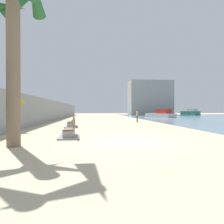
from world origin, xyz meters
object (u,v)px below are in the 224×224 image
boat_far_left (161,114)px  palm_tree (12,23)px  person_walking (137,115)px  pedestrian_sign (19,110)px  boat_far_right (190,113)px  bench_near (70,133)px  bench_far (72,124)px

boat_far_left → palm_tree: bearing=-119.3°
person_walking → pedestrian_sign: 13.70m
boat_far_right → bench_near: bearing=-124.2°
person_walking → boat_far_right: bearing=53.6°
boat_far_right → person_walking: bearing=-126.4°
palm_tree → bench_near: bearing=51.6°
palm_tree → boat_far_left: 34.41m
bench_far → boat_far_right: 45.82m
pedestrian_sign → boat_far_left: bearing=52.3°
palm_tree → person_walking: palm_tree is taller
pedestrian_sign → boat_far_right: bearing=50.2°
person_walking → bench_far: bearing=-141.2°
palm_tree → bench_far: size_ratio=3.28×
person_walking → boat_far_right: size_ratio=0.28×
boat_far_left → boat_far_right: bearing=46.9°
palm_tree → boat_far_right: (30.45, 44.46, -4.28)m
boat_far_left → pedestrian_sign: pedestrian_sign is taller
bench_near → bench_far: (-0.57, 6.54, 0.00)m
boat_far_right → bench_far: bearing=-129.3°
person_walking → boat_far_right: 36.96m
palm_tree → person_walking: 17.49m
bench_near → boat_far_right: size_ratio=0.38×
bench_far → pedestrian_sign: 4.77m
boat_far_left → boat_far_right: size_ratio=1.18×
boat_far_left → bench_near: bearing=-118.4°
pedestrian_sign → person_walking: bearing=41.0°
bench_near → person_walking: bearing=61.9°
palm_tree → pedestrian_sign: palm_tree is taller
bench_near → person_walking: 13.89m
palm_tree → boat_far_left: palm_tree is taller
boat_far_right → pedestrian_sign: 50.41m
bench_near → person_walking: (6.52, 12.24, 0.70)m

